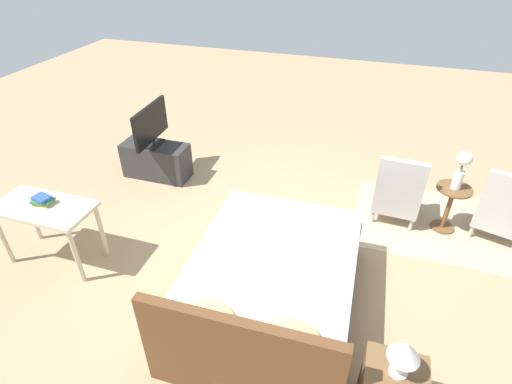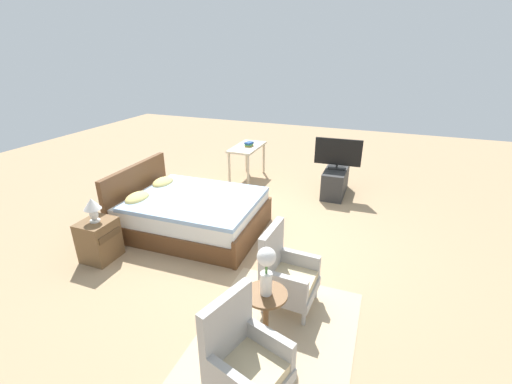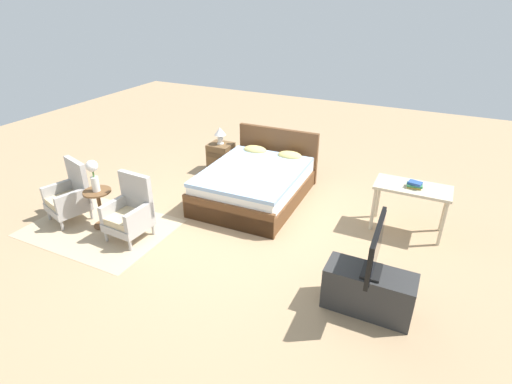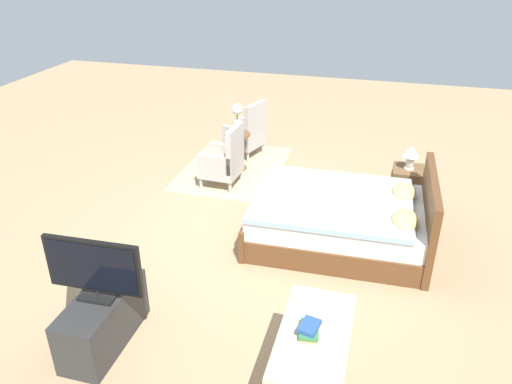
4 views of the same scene
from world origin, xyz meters
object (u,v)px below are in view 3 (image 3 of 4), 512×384
(armchair_by_window_left, at_px, (70,196))
(armchair_by_window_right, at_px, (130,213))
(table_lamp, at_px, (220,133))
(tv_flatscreen, at_px, (375,249))
(side_table, at_px, (100,204))
(vanity_desk, at_px, (412,193))
(nightstand, at_px, (221,158))
(book_stack, at_px, (415,185))
(flower_vase, at_px, (93,172))
(tv_stand, at_px, (368,291))
(bed, at_px, (257,182))

(armchair_by_window_left, relative_size, armchair_by_window_right, 1.00)
(table_lamp, distance_m, tv_flatscreen, 4.28)
(side_table, height_order, vanity_desk, vanity_desk)
(nightstand, distance_m, vanity_desk, 3.64)
(side_table, bearing_deg, table_lamp, 77.35)
(table_lamp, bearing_deg, vanity_desk, -10.91)
(table_lamp, xyz_separation_m, book_stack, (3.58, -0.73, -0.01))
(armchair_by_window_right, bearing_deg, flower_vase, 178.32)
(armchair_by_window_right, relative_size, book_stack, 4.10)
(nightstand, height_order, table_lamp, table_lamp)
(vanity_desk, relative_size, book_stack, 4.64)
(armchair_by_window_left, relative_size, table_lamp, 2.79)
(nightstand, xyz_separation_m, tv_flatscreen, (3.39, -2.60, 0.54))
(armchair_by_window_left, xyz_separation_m, table_lamp, (1.15, 2.58, 0.39))
(tv_flatscreen, xyz_separation_m, book_stack, (0.18, 1.88, -0.05))
(nightstand, bearing_deg, side_table, -102.65)
(table_lamp, relative_size, book_stack, 1.47)
(side_table, distance_m, tv_stand, 3.97)
(armchair_by_window_left, height_order, flower_vase, flower_vase)
(tv_stand, bearing_deg, side_table, 179.42)
(book_stack, bearing_deg, side_table, -156.11)
(nightstand, xyz_separation_m, book_stack, (3.58, -0.72, 0.49))
(tv_flatscreen, bearing_deg, armchair_by_window_right, 179.62)
(armchair_by_window_right, bearing_deg, book_stack, 27.59)
(bed, bearing_deg, table_lamp, 147.02)
(tv_flatscreen, bearing_deg, bed, 140.44)
(tv_stand, xyz_separation_m, vanity_desk, (0.17, 1.92, 0.36))
(flower_vase, bearing_deg, bed, 47.29)
(bed, bearing_deg, tv_stand, -39.59)
(flower_vase, distance_m, book_stack, 4.54)
(side_table, relative_size, book_stack, 2.65)
(tv_stand, bearing_deg, armchair_by_window_left, 179.75)
(tv_flatscreen, bearing_deg, flower_vase, 179.42)
(armchair_by_window_left, bearing_deg, book_stack, 21.45)
(tv_stand, relative_size, book_stack, 4.28)
(bed, bearing_deg, side_table, -132.71)
(flower_vase, bearing_deg, armchair_by_window_left, -178.00)
(armchair_by_window_left, relative_size, vanity_desk, 0.88)
(armchair_by_window_right, distance_m, side_table, 0.60)
(side_table, distance_m, book_stack, 4.56)
(armchair_by_window_right, height_order, book_stack, armchair_by_window_right)
(nightstand, height_order, vanity_desk, vanity_desk)
(bed, xyz_separation_m, book_stack, (2.46, 0.00, 0.47))
(armchair_by_window_right, height_order, flower_vase, flower_vase)
(bed, xyz_separation_m, flower_vase, (-1.70, -1.84, 0.59))
(bed, xyz_separation_m, tv_flatscreen, (2.27, -1.88, 0.52))
(book_stack, bearing_deg, tv_flatscreen, -95.62)
(table_lamp, xyz_separation_m, tv_flatscreen, (3.39, -2.60, 0.04))
(armchair_by_window_right, xyz_separation_m, tv_stand, (3.37, -0.02, -0.13))
(bed, xyz_separation_m, nightstand, (-1.12, 0.73, -0.02))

